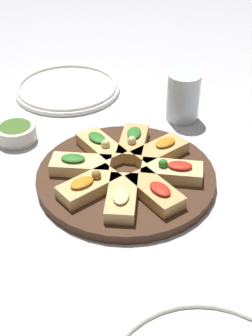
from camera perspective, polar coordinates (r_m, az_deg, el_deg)
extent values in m
plane|color=silver|center=(0.81, 0.00, -1.53)|extent=(3.00, 3.00, 0.00)
cylinder|color=#422819|center=(0.80, 0.00, -1.07)|extent=(0.31, 0.31, 0.02)
cube|color=tan|center=(0.83, 4.14, 2.01)|extent=(0.07, 0.11, 0.02)
ellipsoid|color=orange|center=(0.83, 4.83, 3.13)|extent=(0.04, 0.05, 0.01)
cube|color=tan|center=(0.85, 0.85, 3.07)|extent=(0.11, 0.09, 0.02)
ellipsoid|color=#2D7A28|center=(0.85, 0.99, 4.32)|extent=(0.05, 0.04, 0.01)
sphere|color=beige|center=(0.83, 0.70, 3.37)|extent=(0.02, 0.02, 0.02)
cube|color=#DBB775|center=(0.84, -3.07, 2.56)|extent=(0.11, 0.07, 0.02)
ellipsoid|color=#2D7A28|center=(0.84, -3.57, 3.75)|extent=(0.05, 0.03, 0.01)
sphere|color=beige|center=(0.82, -2.52, 2.95)|extent=(0.02, 0.02, 0.02)
cube|color=#E5C689|center=(0.80, -5.52, 0.32)|extent=(0.09, 0.11, 0.02)
ellipsoid|color=#2D7A28|center=(0.79, -6.49, 1.20)|extent=(0.04, 0.05, 0.01)
cube|color=#DBB775|center=(0.75, -4.54, -2.24)|extent=(0.07, 0.11, 0.02)
ellipsoid|color=orange|center=(0.74, -5.39, -1.78)|extent=(0.04, 0.05, 0.01)
sphere|color=olive|center=(0.75, -3.65, -0.87)|extent=(0.02, 0.02, 0.02)
cube|color=#DBB775|center=(0.73, -0.51, -3.62)|extent=(0.11, 0.09, 0.02)
ellipsoid|color=beige|center=(0.71, -0.61, -3.41)|extent=(0.05, 0.04, 0.01)
cube|color=tan|center=(0.74, 3.51, -2.89)|extent=(0.11, 0.07, 0.02)
ellipsoid|color=red|center=(0.72, 4.19, -2.54)|extent=(0.05, 0.03, 0.01)
cube|color=#E5C689|center=(0.78, 5.60, -0.45)|extent=(0.09, 0.11, 0.02)
ellipsoid|color=red|center=(0.78, 6.60, 0.31)|extent=(0.04, 0.05, 0.01)
sphere|color=#2D7A28|center=(0.78, 4.54, 0.54)|extent=(0.02, 0.02, 0.02)
cylinder|color=white|center=(1.09, -7.16, 9.52)|extent=(0.24, 0.24, 0.01)
torus|color=white|center=(1.09, -7.19, 9.85)|extent=(0.23, 0.23, 0.01)
cylinder|color=silver|center=(0.96, 6.99, 8.60)|extent=(0.07, 0.07, 0.10)
cylinder|color=silver|center=(0.93, -13.26, 4.17)|extent=(0.08, 0.08, 0.03)
cylinder|color=#4C7A33|center=(0.92, -13.37, 4.86)|extent=(0.06, 0.06, 0.01)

